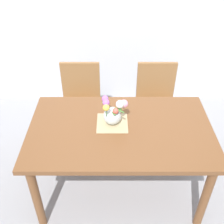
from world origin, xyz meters
TOP-DOWN VIEW (x-y plane):
  - ground_plane at (0.00, 0.00)m, footprint 12.00×12.00m
  - dining_table at (0.00, 0.00)m, footprint 1.50×0.91m
  - chair_left at (-0.41, 0.80)m, footprint 0.42×0.42m
  - chair_right at (0.41, 0.80)m, footprint 0.42×0.42m
  - placemat at (-0.07, 0.06)m, footprint 0.25×0.25m
  - flower_vase at (-0.06, 0.06)m, footprint 0.22×0.20m

SIDE VIEW (x-z plane):
  - ground_plane at x=0.00m, z-range 0.00..0.00m
  - chair_left at x=-0.41m, z-range 0.07..0.97m
  - chair_right at x=0.41m, z-range 0.07..0.97m
  - dining_table at x=0.00m, z-range 0.28..1.05m
  - placemat at x=-0.07m, z-range 0.77..0.78m
  - flower_vase at x=-0.06m, z-range 0.75..1.01m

